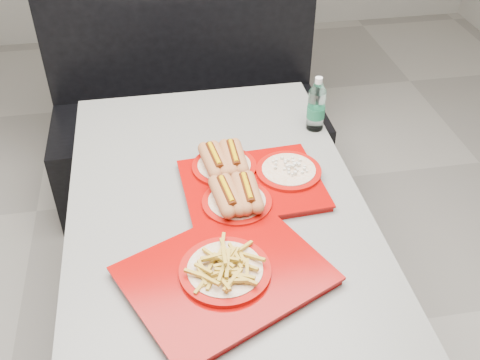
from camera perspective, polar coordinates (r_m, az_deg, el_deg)
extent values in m
plane|color=gray|center=(2.28, -1.86, -16.79)|extent=(6.00, 6.00, 0.00)
cylinder|color=black|center=(2.26, -1.87, -16.43)|extent=(0.52, 0.52, 0.05)
cylinder|color=black|center=(1.98, -2.08, -10.50)|extent=(0.11, 0.11, 0.66)
cube|color=black|center=(1.75, -2.32, -3.48)|extent=(0.92, 1.42, 0.01)
cube|color=gray|center=(1.73, -2.35, -2.86)|extent=(0.90, 1.40, 0.04)
cube|color=black|center=(2.84, -4.95, 2.85)|extent=(1.30, 0.55, 0.45)
cube|color=black|center=(2.77, -6.14, 15.45)|extent=(1.30, 0.10, 1.10)
cube|color=#960604|center=(1.77, 1.25, -0.64)|extent=(0.44, 0.35, 0.02)
cube|color=#960604|center=(1.76, 1.25, -0.33)|extent=(0.45, 0.36, 0.01)
cylinder|color=#A00A05|center=(1.68, -0.32, -2.27)|extent=(0.21, 0.21, 0.01)
cylinder|color=silver|center=(1.67, -0.32, -2.11)|extent=(0.17, 0.17, 0.00)
cylinder|color=#A00A05|center=(1.81, -1.61, 1.38)|extent=(0.21, 0.21, 0.01)
cylinder|color=silver|center=(1.81, -1.62, 1.53)|extent=(0.17, 0.17, 0.00)
cylinder|color=#A00A05|center=(1.80, 4.96, 0.93)|extent=(0.21, 0.21, 0.01)
cylinder|color=silver|center=(1.80, 4.97, 1.09)|extent=(0.17, 0.17, 0.00)
cube|color=#960604|center=(1.49, -1.51, -9.82)|extent=(0.60, 0.54, 0.02)
cube|color=#960604|center=(1.48, -1.52, -9.47)|extent=(0.61, 0.56, 0.01)
cylinder|color=#A00A05|center=(1.47, -1.53, -9.19)|extent=(0.24, 0.24, 0.01)
cylinder|color=silver|center=(1.47, -1.53, -9.00)|extent=(0.20, 0.20, 0.01)
cylinder|color=silver|center=(2.03, 7.72, 7.05)|extent=(0.06, 0.06, 0.15)
cylinder|color=#1A6B45|center=(2.04, 7.70, 6.87)|extent=(0.06, 0.06, 0.04)
cone|color=silver|center=(1.99, 7.94, 9.30)|extent=(0.06, 0.06, 0.03)
cylinder|color=silver|center=(1.98, 8.01, 9.99)|extent=(0.03, 0.03, 0.02)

